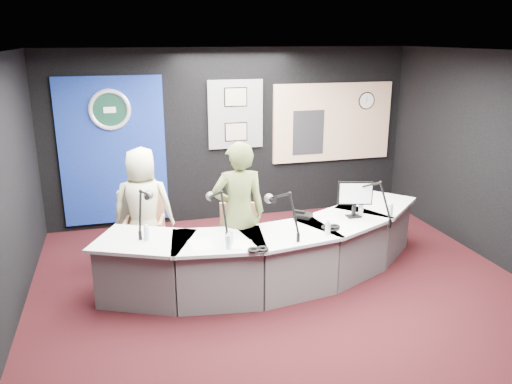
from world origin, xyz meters
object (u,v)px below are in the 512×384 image
object	(u,v)px
armchair_left	(145,235)
person_man	(143,208)
armchair_right	(239,241)
person_woman	(239,213)
broadcast_desk	(273,252)

from	to	relation	value
armchair_left	person_man	world-z (taller)	person_man
armchair_right	person_woman	xyz separation A→B (m)	(0.00, 0.00, 0.37)
broadcast_desk	person_man	bearing A→B (deg)	149.95
armchair_left	person_man	bearing A→B (deg)	0.00
armchair_right	person_woman	bearing A→B (deg)	0.00
broadcast_desk	armchair_left	bearing A→B (deg)	149.95
armchair_right	armchair_left	bearing A→B (deg)	157.80
armchair_right	broadcast_desk	bearing A→B (deg)	-0.03
broadcast_desk	armchair_left	distance (m)	1.75
armchair_right	person_man	bearing A→B (deg)	157.80
armchair_right	person_man	distance (m)	1.38
person_man	person_woman	world-z (taller)	person_woman
armchair_left	person_woman	distance (m)	1.43
broadcast_desk	armchair_left	xyz separation A→B (m)	(-1.51, 0.88, 0.05)
armchair_right	person_man	xyz separation A→B (m)	(-1.11, 0.78, 0.28)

